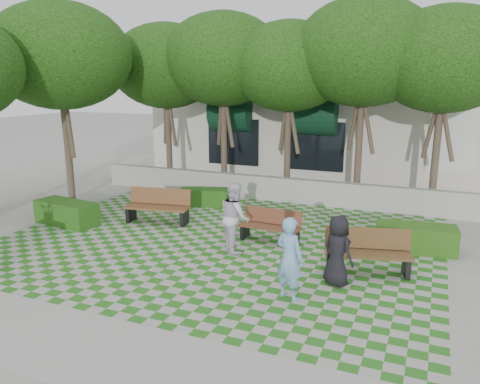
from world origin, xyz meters
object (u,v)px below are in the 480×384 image
at_px(bench_west, 158,207).
at_px(person_dark, 338,250).
at_px(hedge_midleft, 204,197).
at_px(person_white, 235,217).
at_px(hedge_east, 416,238).
at_px(hedge_west, 67,213).
at_px(bench_mid, 271,226).
at_px(bench_east, 368,252).
at_px(person_blue, 289,258).

height_order(bench_west, person_dark, person_dark).
distance_m(hedge_midleft, person_white, 4.86).
xyz_separation_m(hedge_east, hedge_west, (-10.35, -1.72, 0.01)).
bearing_deg(person_dark, bench_west, 10.68).
xyz_separation_m(bench_west, hedge_east, (7.77, 0.43, -0.16)).
relative_size(bench_mid, bench_west, 0.82).
distance_m(bench_west, hedge_midleft, 2.51).
bearing_deg(bench_mid, hedge_west, -168.24).
bearing_deg(person_dark, bench_east, -87.18).
xyz_separation_m(bench_east, hedge_west, (-9.36, 0.27, -0.13)).
bearing_deg(hedge_west, hedge_midleft, 51.55).
height_order(bench_mid, person_dark, person_dark).
bearing_deg(bench_east, hedge_midleft, 134.01).
distance_m(bench_mid, person_white, 1.35).
distance_m(person_dark, person_white, 3.15).
distance_m(bench_mid, hedge_east, 3.91).
bearing_deg(bench_mid, hedge_midleft, 144.94).
height_order(hedge_east, person_white, person_white).
bearing_deg(person_dark, person_blue, 86.89).
distance_m(hedge_east, person_blue, 4.66).
distance_m(hedge_midleft, person_dark, 7.68).
distance_m(person_blue, person_white, 3.08).
height_order(hedge_midleft, person_blue, person_blue).
xyz_separation_m(hedge_west, person_white, (5.87, -0.10, 0.57)).
bearing_deg(hedge_east, person_blue, -119.84).
height_order(bench_east, hedge_east, bench_east).
distance_m(hedge_east, person_white, 4.87).
bearing_deg(bench_east, person_dark, -133.38).
distance_m(bench_east, hedge_midleft, 7.54).
bearing_deg(bench_east, bench_mid, 142.78).
height_order(hedge_east, person_dark, person_dark).
height_order(hedge_midleft, hedge_west, hedge_west).
height_order(bench_mid, hedge_west, bench_mid).
bearing_deg(bench_west, bench_mid, -14.02).
relative_size(hedge_east, person_dark, 1.28).
height_order(hedge_west, person_white, person_white).
xyz_separation_m(hedge_east, person_dark, (-1.52, -2.92, 0.44)).
bearing_deg(bench_west, hedge_midleft, 71.38).
xyz_separation_m(bench_east, hedge_midleft, (-6.38, 4.02, -0.20)).
bearing_deg(person_blue, hedge_midleft, -28.78).
relative_size(bench_mid, hedge_west, 0.83).
bearing_deg(hedge_midleft, bench_mid, -38.32).
xyz_separation_m(bench_mid, bench_west, (-3.92, 0.32, 0.08)).
relative_size(hedge_midleft, hedge_west, 0.83).
xyz_separation_m(bench_east, bench_mid, (-2.85, 1.24, -0.07)).
height_order(bench_west, hedge_east, bench_west).
distance_m(bench_west, person_dark, 6.73).
xyz_separation_m(bench_mid, hedge_west, (-6.51, -0.97, -0.07)).
xyz_separation_m(hedge_midleft, person_white, (2.89, -3.86, 0.63)).
distance_m(hedge_east, person_dark, 3.32).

